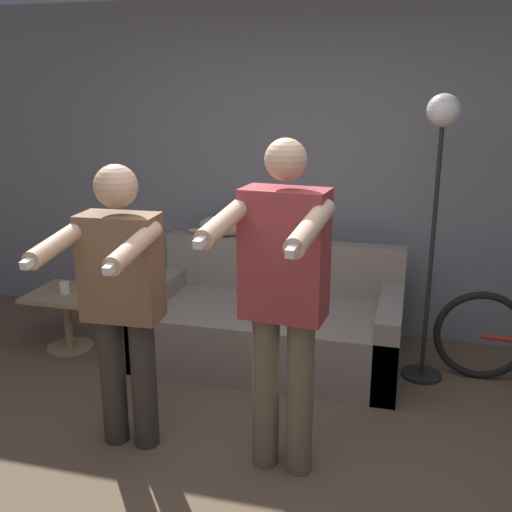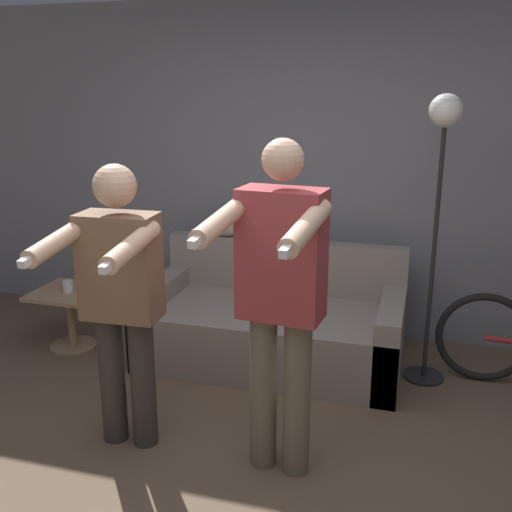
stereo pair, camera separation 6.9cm
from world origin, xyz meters
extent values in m
cube|color=gray|center=(0.00, 2.44, 1.30)|extent=(10.00, 0.05, 2.60)
cube|color=gray|center=(-0.17, 1.68, 0.21)|extent=(1.85, 0.92, 0.43)
cube|color=gray|center=(-0.17, 2.07, 0.63)|extent=(1.85, 0.14, 0.40)
cube|color=gray|center=(-1.02, 1.68, 0.28)|extent=(0.16, 0.92, 0.57)
cube|color=gray|center=(0.67, 1.68, 0.28)|extent=(0.16, 0.92, 0.57)
cylinder|color=#38332D|center=(-0.78, 0.48, 0.38)|extent=(0.14, 0.14, 0.76)
cylinder|color=#38332D|center=(-0.60, 0.49, 0.38)|extent=(0.14, 0.14, 0.76)
cube|color=brown|center=(-0.69, 0.48, 1.04)|extent=(0.42, 0.24, 0.57)
sphere|color=#D8AD8C|center=(-0.69, 0.48, 1.47)|extent=(0.22, 0.22, 0.22)
cylinder|color=#D8AD8C|center=(-0.87, 0.23, 1.23)|extent=(0.11, 0.51, 0.14)
cube|color=white|center=(-0.86, -0.02, 1.21)|extent=(0.04, 0.12, 0.05)
cylinder|color=#D8AD8C|center=(-0.48, 0.25, 1.23)|extent=(0.11, 0.51, 0.14)
cube|color=white|center=(-0.47, 0.00, 1.21)|extent=(0.04, 0.12, 0.05)
cylinder|color=#6B604C|center=(0.09, 0.49, 0.43)|extent=(0.14, 0.14, 0.86)
cylinder|color=#6B604C|center=(0.28, 0.48, 0.43)|extent=(0.14, 0.14, 0.86)
cube|color=#9E383D|center=(0.19, 0.48, 1.18)|extent=(0.43, 0.26, 0.64)
sphere|color=#D8AD8C|center=(0.19, 0.48, 1.63)|extent=(0.20, 0.20, 0.20)
cylinder|color=#D8AD8C|center=(-0.03, 0.26, 1.39)|extent=(0.14, 0.51, 0.16)
cube|color=white|center=(-0.05, 0.01, 1.35)|extent=(0.05, 0.13, 0.05)
cylinder|color=#D8AD8C|center=(0.36, 0.22, 1.39)|extent=(0.14, 0.51, 0.16)
cube|color=white|center=(0.33, -0.03, 1.35)|extent=(0.05, 0.13, 0.05)
ellipsoid|color=#B7AD9E|center=(-0.66, 2.07, 0.91)|extent=(0.36, 0.14, 0.16)
sphere|color=#B7AD9E|center=(-0.51, 2.07, 0.96)|extent=(0.10, 0.10, 0.10)
ellipsoid|color=#B7AD9E|center=(-0.85, 2.09, 0.85)|extent=(0.20, 0.04, 0.04)
cone|color=#B7AD9E|center=(-0.53, 2.05, 0.99)|extent=(0.03, 0.03, 0.03)
cone|color=#B7AD9E|center=(-0.53, 2.09, 0.99)|extent=(0.03, 0.03, 0.03)
cylinder|color=black|center=(0.91, 1.74, 0.01)|extent=(0.28, 0.28, 0.02)
cylinder|color=black|center=(0.91, 1.74, 0.87)|extent=(0.03, 0.03, 1.75)
sphere|color=white|center=(0.91, 1.74, 1.81)|extent=(0.21, 0.21, 0.21)
cylinder|color=#A38460|center=(-1.72, 1.51, 0.01)|extent=(0.35, 0.35, 0.02)
cylinder|color=#A38460|center=(-1.72, 1.51, 0.22)|extent=(0.06, 0.06, 0.43)
cube|color=#A38460|center=(-1.72, 1.51, 0.45)|extent=(0.50, 0.50, 0.03)
cylinder|color=white|center=(-1.70, 1.48, 0.51)|extent=(0.07, 0.07, 0.09)
torus|color=black|center=(1.28, 1.81, 0.32)|extent=(0.63, 0.05, 0.63)
cylinder|color=#B72D28|center=(1.45, 1.81, 0.31)|extent=(0.35, 0.04, 0.05)
camera|label=1|loc=(0.77, -2.22, 1.97)|focal=42.00mm
camera|label=2|loc=(0.84, -2.21, 1.97)|focal=42.00mm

